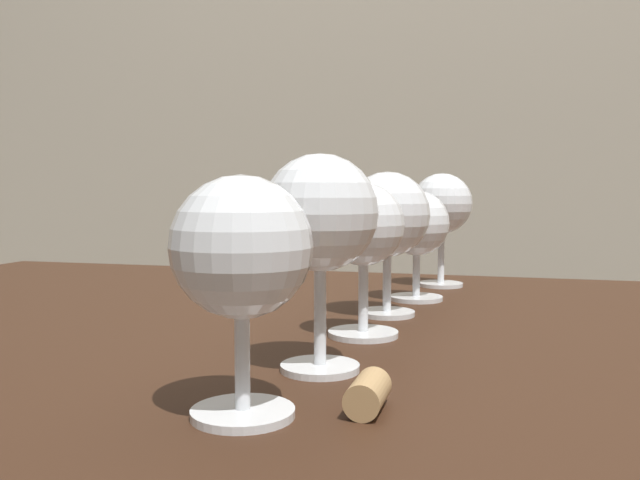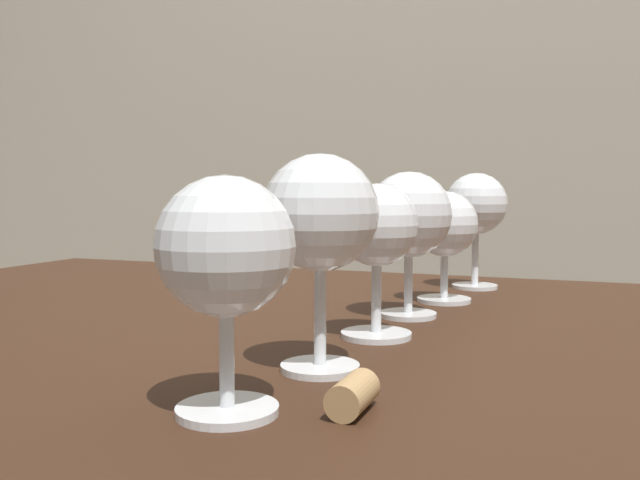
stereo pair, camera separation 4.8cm
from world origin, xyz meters
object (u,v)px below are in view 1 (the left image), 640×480
object	(u,v)px
wine_glass_pinot	(241,253)
wine_glass_merlot	(387,216)
wine_glass_white	(417,226)
cork	(368,393)
wine_glass_chardonnay	(364,228)
wine_glass_empty	(320,218)
wine_glass_cabernet	(442,207)

from	to	relation	value
wine_glass_pinot	wine_glass_merlot	size ratio (longest dim) A/B	0.93
wine_glass_merlot	wine_glass_white	world-z (taller)	wine_glass_merlot
wine_glass_pinot	cork	world-z (taller)	wine_glass_pinot
wine_glass_pinot	wine_glass_chardonnay	distance (m)	0.23
wine_glass_empty	wine_glass_cabernet	bearing A→B (deg)	84.17
wine_glass_white	wine_glass_chardonnay	bearing A→B (deg)	-95.77
wine_glass_pinot	wine_glass_white	size ratio (longest dim) A/B	1.08
wine_glass_white	cork	bearing A→B (deg)	-86.90
wine_glass_pinot	wine_glass_merlot	world-z (taller)	wine_glass_merlot
wine_glass_merlot	wine_glass_white	distance (m)	0.11
wine_glass_chardonnay	wine_glass_cabernet	distance (m)	0.34
wine_glass_chardonnay	wine_glass_white	xyz separation A→B (m)	(0.02, 0.21, -0.01)
wine_glass_pinot	wine_glass_cabernet	xyz separation A→B (m)	(0.06, 0.57, 0.01)
wine_glass_merlot	wine_glass_cabernet	size ratio (longest dim) A/B	0.98
wine_glass_chardonnay	wine_glass_merlot	xyz separation A→B (m)	(0.00, 0.11, 0.01)
wine_glass_cabernet	cork	size ratio (longest dim) A/B	3.68
wine_glass_pinot	cork	bearing A→B (deg)	22.68
wine_glass_white	wine_glass_cabernet	size ratio (longest dim) A/B	0.85
cork	wine_glass_cabernet	bearing A→B (deg)	90.45
wine_glass_empty	wine_glass_merlot	bearing A→B (deg)	87.20
cork	wine_glass_pinot	bearing A→B (deg)	-157.32
wine_glass_white	cork	size ratio (longest dim) A/B	3.12
wine_glass_merlot	cork	world-z (taller)	wine_glass_merlot
wine_glass_chardonnay	cork	size ratio (longest dim) A/B	3.29
wine_glass_white	wine_glass_empty	bearing A→B (deg)	-94.91
wine_glass_merlot	wine_glass_pinot	bearing A→B (deg)	-94.84
wine_glass_empty	wine_glass_chardonnay	distance (m)	0.12
wine_glass_pinot	wine_glass_merlot	distance (m)	0.34
wine_glass_empty	wine_glass_chardonnay	world-z (taller)	wine_glass_empty
wine_glass_chardonnay	wine_glass_white	world-z (taller)	wine_glass_chardonnay
wine_glass_merlot	wine_glass_empty	bearing A→B (deg)	-92.80
wine_glass_chardonnay	cork	xyz separation A→B (m)	(0.04, -0.20, -0.09)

